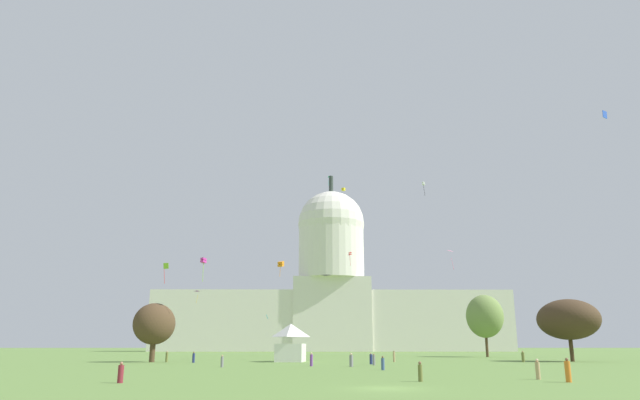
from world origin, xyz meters
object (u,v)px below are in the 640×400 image
person_navy_near_tent (194,358)px  kite_cyan_low (267,317)px  person_navy_lawn_far_right (371,359)px  kite_white_high (424,184)px  tree_west_mid (154,324)px  kite_black_low (326,277)px  person_orange_front_right (568,371)px  kite_violet_low (197,292)px  tree_east_near (568,319)px  tree_east_far (485,316)px  kite_red_mid (350,254)px  person_grey_edge_west (351,361)px  person_olive_near_tree_east (523,357)px  person_tan_lawn_far_left (538,370)px  person_purple_back_right (311,360)px  person_grey_front_center (222,362)px  kite_magenta_low (203,261)px  kite_yellow_high (343,189)px  kite_blue_mid (605,115)px  person_denim_aisle_center (383,364)px  person_maroon_front_left (121,373)px  capitol_building (332,292)px  person_olive_mid_right (167,357)px  kite_pink_mid (453,255)px  kite_orange_low (281,264)px  kite_lime_low (166,268)px  person_tan_edge_east (394,357)px  kite_turquoise_high (330,178)px  person_olive_near_tree_west (420,372)px  event_tent (291,343)px  person_grey_deep_crowd (374,360)px

person_navy_near_tent → kite_cyan_low: (4.90, 80.07, 9.88)m
person_navy_lawn_far_right → kite_white_high: 71.13m
tree_west_mid → kite_black_low: bearing=24.2°
person_orange_front_right → kite_violet_low: size_ratio=0.65×
kite_black_low → kite_white_high: bearing=57.6°
tree_east_near → tree_east_far: size_ratio=1.01×
kite_red_mid → person_grey_edge_west: bearing=-25.4°
person_olive_near_tree_east → kite_white_high: (-5.61, 44.59, 41.63)m
person_tan_lawn_far_left → person_purple_back_right: bearing=83.7°
person_tan_lawn_far_left → person_grey_front_center: bearing=100.0°
kite_red_mid → kite_magenta_low: (-29.66, -85.02, -14.45)m
kite_yellow_high → kite_blue_mid: bearing=141.3°
tree_west_mid → person_olive_near_tree_east: bearing=-0.5°
person_orange_front_right → kite_magenta_low: size_ratio=0.46×
person_denim_aisle_center → kite_blue_mid: bearing=112.4°
tree_east_far → person_denim_aisle_center: (-31.21, -64.90, -8.21)m
person_navy_lawn_far_right → kite_violet_low: 66.12m
tree_east_near → kite_yellow_high: kite_yellow_high is taller
person_navy_near_tent → kite_yellow_high: bearing=70.9°
person_maroon_front_left → person_purple_back_right: bearing=-17.3°
capitol_building → person_navy_near_tent: (-25.97, -138.02, -22.38)m
person_olive_mid_right → kite_violet_low: 45.47m
person_navy_near_tent → kite_yellow_high: size_ratio=1.09×
person_orange_front_right → kite_pink_mid: kite_pink_mid is taller
kite_orange_low → tree_east_near: bearing=6.6°
person_olive_mid_right → kite_white_high: kite_white_high is taller
kite_lime_low → kite_white_high: (53.95, 39.04, 26.66)m
tree_east_near → person_maroon_front_left: (-57.28, -52.14, -6.13)m
tree_west_mid → kite_orange_low: size_ratio=3.05×
person_grey_front_center → person_purple_back_right: (11.16, 3.11, 0.11)m
person_purple_back_right → kite_magenta_low: size_ratio=0.44×
person_tan_edge_east → kite_turquoise_high: bearing=-19.1°
kite_white_high → person_denim_aisle_center: bearing=156.7°
kite_cyan_low → kite_turquoise_high: (19.15, 14.07, 47.18)m
kite_red_mid → kite_black_low: bearing=-29.1°
person_olive_near_tree_west → person_grey_edge_west: person_grey_edge_west is taller
person_navy_lawn_far_right → kite_lime_low: size_ratio=0.44×
person_olive_mid_right → person_grey_front_center: bearing=-134.6°
person_olive_mid_right → kite_turquoise_high: kite_turquoise_high is taller
kite_red_mid → kite_white_high: kite_white_high is taller
person_purple_back_right → kite_lime_low: bearing=-41.1°
kite_magenta_low → person_maroon_front_left: bearing=133.2°
person_navy_lawn_far_right → kite_white_high: kite_white_high is taller
event_tent → kite_magenta_low: 19.62m
person_maroon_front_left → person_tan_lawn_far_left: 33.07m
person_navy_near_tent → kite_cyan_low: 80.83m
kite_blue_mid → person_grey_deep_crowd: bearing=-1.0°
person_navy_lawn_far_right → kite_lime_low: kite_lime_low is taller
tree_west_mid → person_olive_mid_right: bearing=7.9°
kite_yellow_high → kite_black_low: (-8.64, -93.22, -42.86)m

